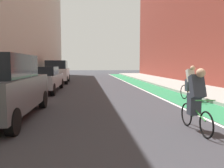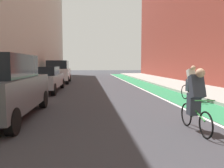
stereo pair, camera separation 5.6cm
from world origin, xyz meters
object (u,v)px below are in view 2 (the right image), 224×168
(parked_sedan_silver, at_px, (45,79))
(cyclist_mid, at_px, (196,100))
(parked_suv_gray, at_px, (1,86))
(parked_suv_white, at_px, (58,72))
(cyclist_trailing, at_px, (191,83))

(parked_sedan_silver, distance_m, cyclist_mid, 10.09)
(parked_sedan_silver, bearing_deg, parked_suv_gray, -90.01)
(parked_suv_white, distance_m, cyclist_mid, 15.72)
(parked_suv_gray, xyz_separation_m, cyclist_mid, (5.29, -1.81, -0.21))
(parked_sedan_silver, height_order, cyclist_trailing, cyclist_trailing)
(cyclist_trailing, bearing_deg, parked_suv_white, 125.31)
(parked_sedan_silver, xyz_separation_m, cyclist_trailing, (7.32, -4.11, 0.02))
(parked_sedan_silver, xyz_separation_m, parked_suv_white, (0.00, 6.21, 0.23))
(parked_suv_gray, distance_m, parked_suv_white, 12.99)
(cyclist_mid, relative_size, cyclist_trailing, 0.97)
(parked_suv_gray, xyz_separation_m, cyclist_trailing, (7.32, 2.66, -0.21))
(parked_suv_white, xyz_separation_m, cyclist_trailing, (7.31, -10.33, -0.21))
(parked_suv_gray, bearing_deg, parked_sedan_silver, 89.99)
(parked_suv_gray, height_order, cyclist_trailing, parked_suv_gray)
(parked_suv_gray, relative_size, parked_sedan_silver, 0.94)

